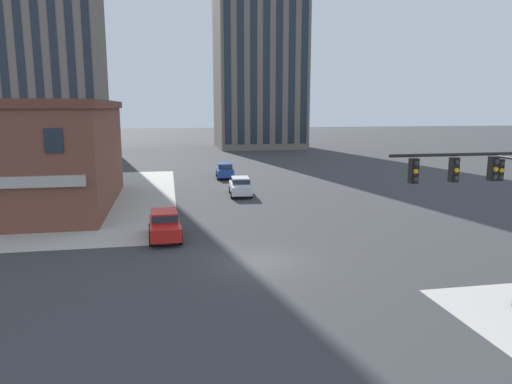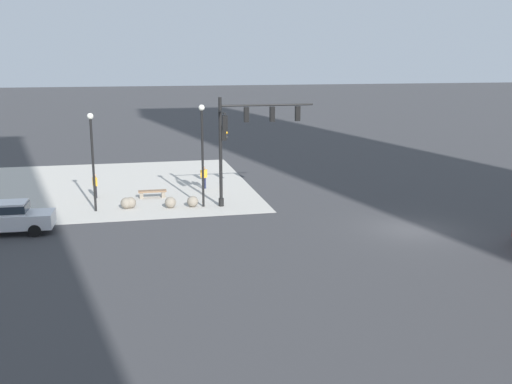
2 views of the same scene
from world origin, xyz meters
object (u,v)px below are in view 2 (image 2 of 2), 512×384
object	(u,v)px
bench_near_signal	(152,193)
pedestrian_near_bench	(204,176)
bollard_sphere_curb_c	(131,203)
street_lamp_mid_sidewalk	(92,151)
bollard_sphere_curb_a	(193,201)
bollard_sphere_curb_b	(170,202)
traffic_signal_main	(242,133)
street_lamp_corner_near	(202,145)
car_cross_westbound	(8,216)
pedestrian_at_curb	(95,184)
bollard_sphere_curb_d	(126,203)

from	to	relation	value
bench_near_signal	pedestrian_near_bench	bearing A→B (deg)	-151.09
bollard_sphere_curb_c	street_lamp_mid_sidewalk	bearing A→B (deg)	8.72
bollard_sphere_curb_a	bollard_sphere_curb_b	size ratio (longest dim) A/B	1.00
traffic_signal_main	street_lamp_corner_near	xyz separation A→B (m)	(2.36, -0.29, -0.65)
traffic_signal_main	bollard_sphere_curb_a	xyz separation A→B (m)	(3.00, -0.37, -4.13)
pedestrian_near_bench	car_cross_westbound	distance (m)	14.19
traffic_signal_main	bollard_sphere_curb_c	world-z (taller)	traffic_signal_main
bollard_sphere_curb_a	car_cross_westbound	size ratio (longest dim) A/B	0.15
bollard_sphere_curb_c	bench_near_signal	distance (m)	2.85
pedestrian_near_bench	street_lamp_corner_near	bearing A→B (deg)	82.02
street_lamp_corner_near	bollard_sphere_curb_b	bearing A→B (deg)	-3.31
street_lamp_corner_near	car_cross_westbound	bearing A→B (deg)	18.53
pedestrian_at_curb	street_lamp_mid_sidewalk	world-z (taller)	street_lamp_mid_sidewalk
bollard_sphere_curb_d	pedestrian_near_bench	size ratio (longest dim) A/B	0.44
pedestrian_near_bench	pedestrian_at_curb	distance (m)	7.33
traffic_signal_main	bollard_sphere_curb_d	xyz separation A→B (m)	(6.96, -0.80, -4.13)
bollard_sphere_curb_b	pedestrian_near_bench	bearing A→B (deg)	-118.69
pedestrian_near_bench	street_lamp_mid_sidewalk	distance (m)	8.97
pedestrian_near_bench	bench_near_signal	bearing A→B (deg)	28.91
bollard_sphere_curb_c	street_lamp_mid_sidewalk	xyz separation A→B (m)	(2.03, 0.31, 3.26)
street_lamp_corner_near	car_cross_westbound	distance (m)	11.53
pedestrian_at_curb	bench_near_signal	bearing A→B (deg)	168.06
bollard_sphere_curb_d	pedestrian_at_curb	size ratio (longest dim) A/B	0.43
pedestrian_near_bench	bollard_sphere_curb_a	bearing A→B (deg)	74.76
street_lamp_mid_sidewalk	bollard_sphere_curb_a	bearing A→B (deg)	178.01
bench_near_signal	bollard_sphere_curb_a	bearing A→B (deg)	127.41
traffic_signal_main	car_cross_westbound	bearing A→B (deg)	14.11
bollard_sphere_curb_d	street_lamp_mid_sidewalk	xyz separation A→B (m)	(1.78, 0.23, 3.26)
bollard_sphere_curb_a	street_lamp_corner_near	distance (m)	3.53
bollard_sphere_curb_a	bench_near_signal	size ratio (longest dim) A/B	0.38
street_lamp_corner_near	bollard_sphere_curb_a	bearing A→B (deg)	-6.41
bollard_sphere_curb_c	pedestrian_near_bench	distance (m)	6.77
traffic_signal_main	bollard_sphere_curb_c	bearing A→B (deg)	-7.46
bollard_sphere_curb_c	pedestrian_near_bench	size ratio (longest dim) A/B	0.44
pedestrian_near_bench	street_lamp_corner_near	size ratio (longest dim) A/B	0.25
bollard_sphere_curb_b	street_lamp_corner_near	bearing A→B (deg)	176.69
traffic_signal_main	street_lamp_mid_sidewalk	size ratio (longest dim) A/B	1.14
bollard_sphere_curb_b	bollard_sphere_curb_a	bearing A→B (deg)	178.19
bollard_sphere_curb_a	bollard_sphere_curb_d	world-z (taller)	same
bollard_sphere_curb_a	street_lamp_corner_near	world-z (taller)	street_lamp_corner_near
bench_near_signal	pedestrian_at_curb	distance (m)	3.72
bench_near_signal	street_lamp_corner_near	xyz separation A→B (m)	(-2.92, 3.05, 3.49)
bollard_sphere_curb_a	street_lamp_mid_sidewalk	distance (m)	6.60
traffic_signal_main	bench_near_signal	world-z (taller)	traffic_signal_main
bollard_sphere_curb_b	street_lamp_mid_sidewalk	world-z (taller)	street_lamp_mid_sidewalk
pedestrian_near_bench	street_lamp_mid_sidewalk	world-z (taller)	street_lamp_mid_sidewalk
pedestrian_at_curb	bollard_sphere_curb_c	bearing A→B (deg)	123.92
pedestrian_at_curb	street_lamp_corner_near	distance (m)	8.09
bollard_sphere_curb_c	bollard_sphere_curb_d	world-z (taller)	same
bollard_sphere_curb_c	bench_near_signal	xyz separation A→B (m)	(-1.43, -2.46, -0.02)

